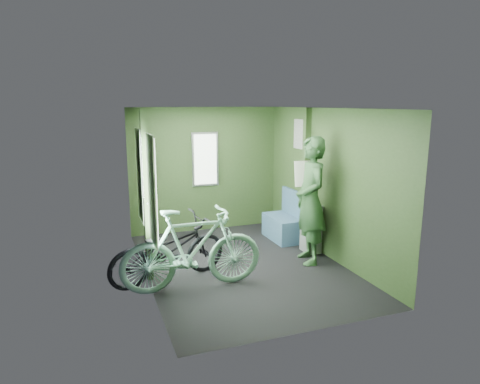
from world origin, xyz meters
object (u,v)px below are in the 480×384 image
object	(u,v)px
bicycle_mint	(193,290)
passenger	(310,201)
bench_seat	(284,225)
bicycle_black	(170,281)
waste_box	(311,228)

from	to	relation	value
bicycle_mint	passenger	xyz separation A→B (m)	(1.90, 0.39, 0.95)
passenger	bench_seat	distance (m)	1.32
bicycle_black	bench_seat	size ratio (longest dim) A/B	1.94
waste_box	bench_seat	size ratio (longest dim) A/B	0.90
passenger	bicycle_black	bearing A→B (deg)	-80.59
bicycle_mint	bicycle_black	bearing A→B (deg)	32.00
bicycle_black	bicycle_mint	world-z (taller)	bicycle_mint
passenger	waste_box	size ratio (longest dim) A/B	2.43
bicycle_black	passenger	world-z (taller)	passenger
bicycle_mint	waste_box	size ratio (longest dim) A/B	2.34
bicycle_black	waste_box	bearing A→B (deg)	-95.70
passenger	bench_seat	world-z (taller)	passenger
waste_box	bicycle_black	bearing A→B (deg)	-170.90
waste_box	bench_seat	distance (m)	0.76
waste_box	bench_seat	bearing A→B (deg)	98.96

